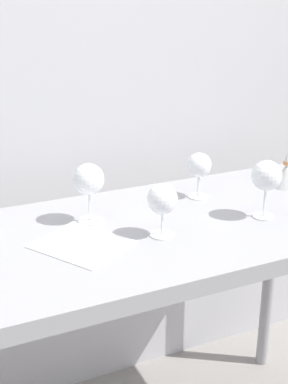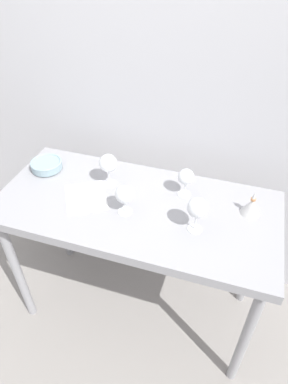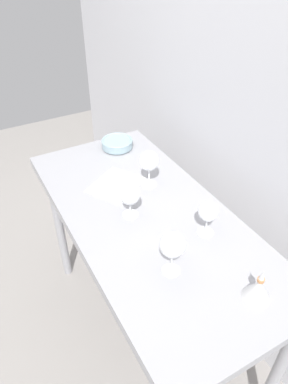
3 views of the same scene
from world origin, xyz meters
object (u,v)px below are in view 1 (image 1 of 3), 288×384
object	(u,v)px
wine_glass_far_left	(89,181)
wine_glass_far_right	(199,166)
decanter_funnel	(285,175)
tasting_sheet_upper	(82,244)
wine_glass_near_right	(267,177)
wine_glass_near_center	(162,201)

from	to	relation	value
wine_glass_far_left	wine_glass_far_right	bearing A→B (deg)	5.34
wine_glass_far_right	decanter_funnel	distance (m)	0.34
wine_glass_far_left	tasting_sheet_upper	world-z (taller)	wine_glass_far_left
wine_glass_far_right	decanter_funnel	bearing A→B (deg)	-6.58
wine_glass_far_left	decanter_funnel	world-z (taller)	wine_glass_far_left
wine_glass_far_left	decanter_funnel	distance (m)	0.73
wine_glass_far_right	tasting_sheet_upper	distance (m)	0.51
wine_glass_near_right	decanter_funnel	world-z (taller)	wine_glass_near_right
tasting_sheet_upper	wine_glass_near_right	bearing A→B (deg)	-36.68
wine_glass_far_left	decanter_funnel	bearing A→B (deg)	-0.08
decanter_funnel	wine_glass_near_center	bearing A→B (deg)	-162.77
wine_glass_near_center	wine_glass_near_right	size ratio (longest dim) A/B	0.85
wine_glass_far_right	wine_glass_near_center	bearing A→B (deg)	-138.43
wine_glass_far_left	wine_glass_near_center	distance (m)	0.24
wine_glass_far_left	tasting_sheet_upper	xyz separation A→B (m)	(-0.07, -0.14, -0.13)
wine_glass_far_right	wine_glass_far_left	xyz separation A→B (m)	(-0.40, -0.04, 0.02)
wine_glass_far_right	wine_glass_near_center	xyz separation A→B (m)	(-0.24, -0.22, -0.00)
wine_glass_near_right	tasting_sheet_upper	bearing A→B (deg)	174.81
wine_glass_near_center	tasting_sheet_upper	xyz separation A→B (m)	(-0.23, 0.04, -0.11)
wine_glass_far_left	wine_glass_near_right	distance (m)	0.53
wine_glass_far_left	tasting_sheet_upper	bearing A→B (deg)	-117.79
wine_glass_far_right	wine_glass_near_right	size ratio (longest dim) A/B	0.85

